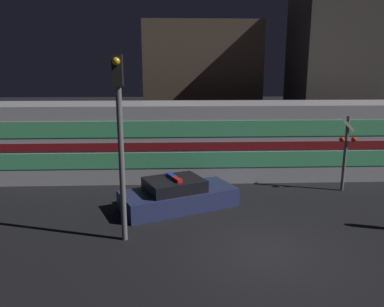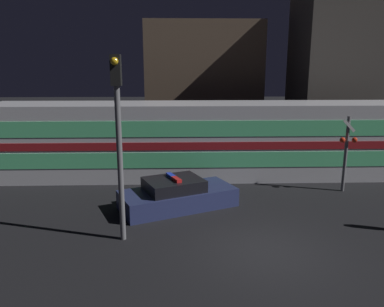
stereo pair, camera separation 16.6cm
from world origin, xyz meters
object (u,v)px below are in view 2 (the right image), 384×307
(police_car, at_px, (177,195))
(traffic_light_corner, at_px, (119,131))
(train, at_px, (203,140))
(crossing_signal_near, at_px, (346,150))

(police_car, distance_m, traffic_light_corner, 4.51)
(train, height_order, traffic_light_corner, traffic_light_corner)
(train, bearing_deg, crossing_signal_near, -24.28)
(train, distance_m, traffic_light_corner, 8.10)
(train, relative_size, crossing_signal_near, 6.20)
(train, bearing_deg, police_car, -105.97)
(train, bearing_deg, traffic_light_corner, -112.50)
(police_car, xyz_separation_m, traffic_light_corner, (-1.74, -2.80, 3.08))
(crossing_signal_near, height_order, traffic_light_corner, traffic_light_corner)
(crossing_signal_near, distance_m, traffic_light_corner, 10.38)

